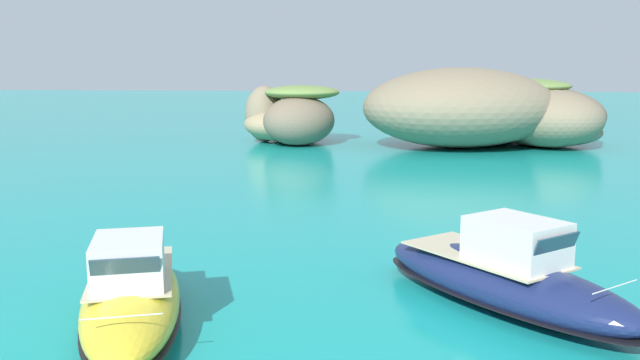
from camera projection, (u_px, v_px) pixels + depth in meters
The scene contains 4 objects.
islet_large at pixel (495, 111), 63.84m from camera, with size 27.26×24.76×7.41m.
islet_small at pixel (290, 118), 65.35m from camera, with size 12.38×14.35×5.69m.
motorboat_navy at pixel (503, 277), 20.61m from camera, with size 8.58×9.39×2.89m.
motorboat_yellow at pixel (132, 296), 19.09m from camera, with size 5.52×9.65×2.72m.
Camera 1 is at (4.75, -8.79, 7.41)m, focal length 37.23 mm.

